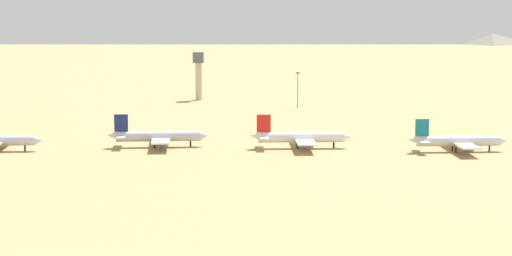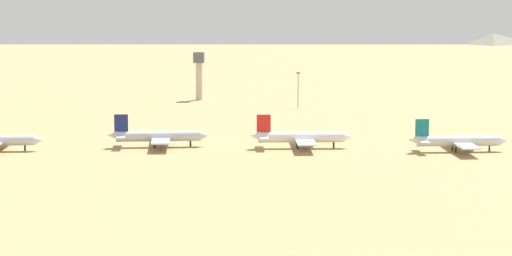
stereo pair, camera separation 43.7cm
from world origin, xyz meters
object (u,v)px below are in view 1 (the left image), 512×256
Objects in this scene: parked_jet_teal_5 at (457,141)px; control_tower at (199,71)px; parked_jet_red_4 at (300,137)px; light_pole_west at (298,87)px; parked_jet_navy_3 at (157,136)px.

parked_jet_teal_5 is 183.22m from control_tower.
parked_jet_red_4 reaches higher than parked_jet_teal_5.
parked_jet_red_4 is 1.04× the size of parked_jet_teal_5.
control_tower reaches higher than parked_jet_teal_5.
parked_jet_teal_5 is (50.94, -5.74, -0.16)m from parked_jet_red_4.
parked_jet_teal_5 is at bearing -67.64° from light_pole_west.
parked_jet_navy_3 is at bearing -112.74° from light_pole_west.
control_tower is (-47.16, 148.65, 10.31)m from parked_jet_red_4.
parked_jet_teal_5 is (98.79, -6.82, -0.11)m from parked_jet_navy_3.
parked_jet_navy_3 is 147.93m from control_tower.
control_tower reaches higher than light_pole_west.
light_pole_west is at bearing 86.27° from parked_jet_red_4.
parked_jet_red_4 is at bearing 168.45° from parked_jet_teal_5.
control_tower is at bearing 117.31° from parked_jet_teal_5.
control_tower reaches higher than parked_jet_red_4.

